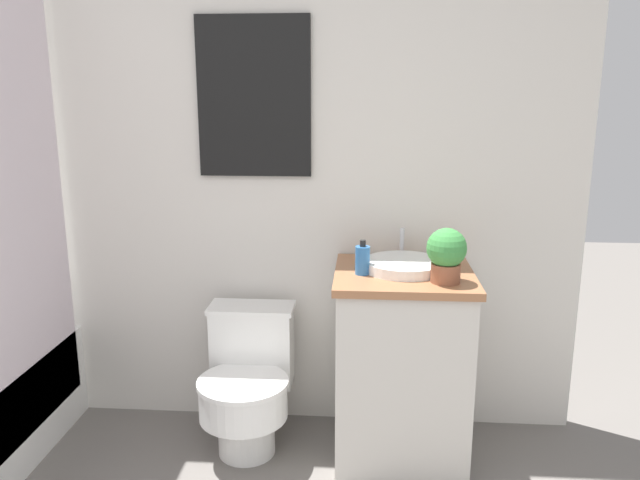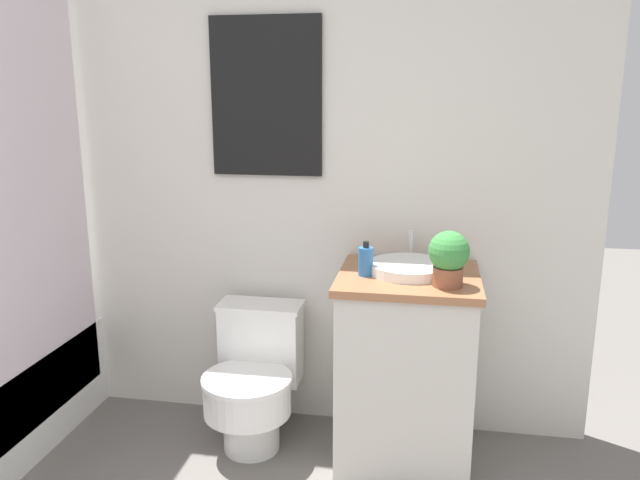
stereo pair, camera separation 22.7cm
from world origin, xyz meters
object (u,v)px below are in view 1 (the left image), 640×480
(sink, at_px, (404,265))
(soap_bottle, at_px, (363,260))
(potted_plant, at_px, (446,253))
(toilet, at_px, (248,382))

(sink, relative_size, soap_bottle, 2.64)
(sink, xyz_separation_m, soap_bottle, (-0.16, -0.07, 0.04))
(soap_bottle, height_order, potted_plant, potted_plant)
(toilet, height_order, potted_plant, potted_plant)
(toilet, relative_size, soap_bottle, 4.37)
(sink, bearing_deg, soap_bottle, -157.68)
(toilet, xyz_separation_m, sink, (0.64, 0.01, 0.52))
(sink, bearing_deg, toilet, -179.10)
(soap_bottle, bearing_deg, toilet, 173.12)
(soap_bottle, xyz_separation_m, potted_plant, (0.31, -0.08, 0.05))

